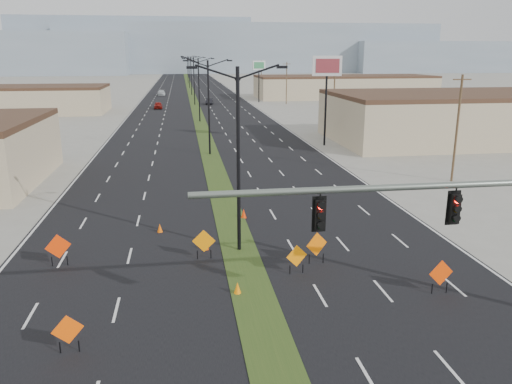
{
  "coord_description": "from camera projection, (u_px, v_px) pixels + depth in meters",
  "views": [
    {
      "loc": [
        -2.89,
        -13.92,
        10.58
      ],
      "look_at": [
        1.02,
        12.49,
        3.2
      ],
      "focal_mm": 35.0,
      "sensor_mm": 36.0,
      "label": 1
    }
  ],
  "objects": [
    {
      "name": "utility_pole_1",
      "position": [
        334.0,
        95.0,
        75.28
      ],
      "size": [
        1.6,
        0.2,
        9.0
      ],
      "color": "#4C3823",
      "rests_on": "ground"
    },
    {
      "name": "streetlight_4",
      "position": [
        191.0,
        74.0,
        133.28
      ],
      "size": [
        5.15,
        0.24,
        10.02
      ],
      "color": "black",
      "rests_on": "ground"
    },
    {
      "name": "construction_sign_4",
      "position": [
        317.0,
        245.0,
        25.88
      ],
      "size": [
        1.21,
        0.51,
        1.72
      ],
      "rotation": [
        0.0,
        0.0,
        0.38
      ],
      "color": "orange",
      "rests_on": "ground"
    },
    {
      "name": "cone_0",
      "position": [
        206.0,
        245.0,
        27.89
      ],
      "size": [
        0.46,
        0.46,
        0.62
      ],
      "primitive_type": "cone",
      "rotation": [
        0.0,
        0.0,
        0.29
      ],
      "color": "#DD4804",
      "rests_on": "ground"
    },
    {
      "name": "road_surface",
      "position": [
        194.0,
        103.0,
        111.84
      ],
      "size": [
        25.0,
        400.0,
        0.02
      ],
      "primitive_type": "cube",
      "color": "black",
      "rests_on": "ground"
    },
    {
      "name": "mesa_center",
      "position": [
        250.0,
        49.0,
        304.45
      ],
      "size": [
        220.0,
        50.0,
        28.0
      ],
      "primitive_type": "cube",
      "color": "gray",
      "rests_on": "ground"
    },
    {
      "name": "cone_1",
      "position": [
        237.0,
        288.0,
        22.73
      ],
      "size": [
        0.41,
        0.41,
        0.59
      ],
      "primitive_type": "cone",
      "rotation": [
        0.0,
        0.0,
        -0.16
      ],
      "color": "orange",
      "rests_on": "ground"
    },
    {
      "name": "construction_sign_1",
      "position": [
        68.0,
        331.0,
        18.09
      ],
      "size": [
        1.1,
        0.39,
        1.52
      ],
      "rotation": [
        0.0,
        0.0,
        0.31
      ],
      "color": "#FF5105",
      "rests_on": "ground"
    },
    {
      "name": "construction_sign_0",
      "position": [
        58.0,
        247.0,
        25.56
      ],
      "size": [
        1.2,
        0.59,
        1.73
      ],
      "rotation": [
        0.0,
        0.0,
        0.44
      ],
      "color": "#EE3505",
      "rests_on": "ground"
    },
    {
      "name": "streetlight_5",
      "position": [
        189.0,
        71.0,
        159.97
      ],
      "size": [
        5.15,
        0.24,
        10.02
      ],
      "color": "black",
      "rests_on": "ground"
    },
    {
      "name": "utility_pole_2",
      "position": [
        287.0,
        82.0,
        108.65
      ],
      "size": [
        1.6,
        0.2,
        9.0
      ],
      "color": "#4C3823",
      "rests_on": "ground"
    },
    {
      "name": "utility_pole_3",
      "position": [
        261.0,
        76.0,
        142.02
      ],
      "size": [
        1.6,
        0.2,
        9.0
      ],
      "color": "#4C3823",
      "rests_on": "ground"
    },
    {
      "name": "construction_sign_2",
      "position": [
        204.0,
        242.0,
        26.46
      ],
      "size": [
        1.23,
        0.17,
        1.64
      ],
      "rotation": [
        0.0,
        0.0,
        -0.11
      ],
      "color": "orange",
      "rests_on": "ground"
    },
    {
      "name": "building_se_near",
      "position": [
        474.0,
        118.0,
        63.48
      ],
      "size": [
        36.0,
        18.0,
        5.5
      ],
      "primitive_type": "cube",
      "color": "tan",
      "rests_on": "ground"
    },
    {
      "name": "car_left",
      "position": [
        158.0,
        105.0,
        100.25
      ],
      "size": [
        1.66,
        4.02,
        1.36
      ],
      "primitive_type": "imported",
      "rotation": [
        0.0,
        0.0,
        0.01
      ],
      "color": "maroon",
      "rests_on": "ground"
    },
    {
      "name": "streetlight_1",
      "position": [
        209.0,
        105.0,
        53.19
      ],
      "size": [
        5.15,
        0.24,
        10.02
      ],
      "color": "black",
      "rests_on": "ground"
    },
    {
      "name": "streetlight_0",
      "position": [
        238.0,
        155.0,
        26.49
      ],
      "size": [
        5.15,
        0.24,
        10.02
      ],
      "color": "black",
      "rests_on": "ground"
    },
    {
      "name": "car_far",
      "position": [
        162.0,
        93.0,
        132.16
      ],
      "size": [
        2.11,
        4.86,
        1.39
      ],
      "primitive_type": "imported",
      "rotation": [
        0.0,
        0.0,
        0.03
      ],
      "color": "silver",
      "rests_on": "ground"
    },
    {
      "name": "pole_sign_east_near",
      "position": [
        327.0,
        72.0,
        57.9
      ],
      "size": [
        3.41,
        0.94,
        10.45
      ],
      "rotation": [
        0.0,
        0.0,
        -0.18
      ],
      "color": "black",
      "rests_on": "ground"
    },
    {
      "name": "streetlight_3",
      "position": [
        194.0,
        79.0,
        106.58
      ],
      "size": [
        5.15,
        0.24,
        10.02
      ],
      "color": "black",
      "rests_on": "ground"
    },
    {
      "name": "utility_pole_0",
      "position": [
        457.0,
        127.0,
        41.91
      ],
      "size": [
        1.6,
        0.2,
        9.0
      ],
      "color": "#4C3823",
      "rests_on": "ground"
    },
    {
      "name": "streetlight_2",
      "position": [
        199.0,
        88.0,
        79.88
      ],
      "size": [
        5.15,
        0.24,
        10.02
      ],
      "color": "black",
      "rests_on": "ground"
    },
    {
      "name": "car_mid",
      "position": [
        209.0,
        101.0,
        109.28
      ],
      "size": [
        1.89,
        4.1,
        1.3
      ],
      "primitive_type": "imported",
      "rotation": [
        0.0,
        0.0,
        -0.13
      ],
      "color": "black",
      "rests_on": "ground"
    },
    {
      "name": "cone_2",
      "position": [
        244.0,
        214.0,
        33.29
      ],
      "size": [
        0.49,
        0.49,
        0.64
      ],
      "primitive_type": "cone",
      "rotation": [
        0.0,
        0.0,
        0.34
      ],
      "color": "red",
      "rests_on": "ground"
    },
    {
      "name": "signal_mast",
      "position": [
        500.0,
        217.0,
        18.33
      ],
      "size": [
        16.3,
        0.6,
        8.0
      ],
      "color": "slate",
      "rests_on": "ground"
    },
    {
      "name": "median_strip",
      "position": [
        194.0,
        103.0,
        111.84
      ],
      "size": [
        2.0,
        400.0,
        0.04
      ],
      "primitive_type": "cube",
      "color": "#294418",
      "rests_on": "ground"
    },
    {
      "name": "pole_sign_east_far",
      "position": [
        259.0,
        69.0,
        112.38
      ],
      "size": [
        3.02,
        0.94,
        9.22
      ],
      "rotation": [
        0.0,
        0.0,
        0.2
      ],
      "color": "black",
      "rests_on": "ground"
    },
    {
      "name": "building_se_far",
      "position": [
        344.0,
        88.0,
        126.08
      ],
      "size": [
        44.0,
        16.0,
        5.0
      ],
      "primitive_type": "cube",
      "color": "tan",
      "rests_on": "ground"
    },
    {
      "name": "mesa_backdrop",
      "position": [
        135.0,
        45.0,
        313.09
      ],
      "size": [
        140.0,
        50.0,
        32.0
      ],
      "primitive_type": "cube",
      "color": "gray",
      "rests_on": "ground"
    },
    {
      "name": "cone_3",
      "position": [
        160.0,
        228.0,
        30.64
      ],
      "size": [
        0.37,
        0.37,
        0.56
      ],
      "primitive_type": "cone",
      "rotation": [
        0.0,
        0.0,
        -0.11
      ],
      "color": "#EA5804",
      "rests_on": "ground"
    },
    {
      "name": "mesa_east",
      "position": [
        471.0,
        57.0,
        316.05
      ],
      "size": [
        160.0,
        50.0,
        18.0
      ],
      "primitive_type": "cube",
      "color": "gray",
      "rests_on": "ground"
    },
    {
      "name": "streetlight_6",
      "position": [
        188.0,
        69.0,
        186.67
      ],
      "size": [
        5.15,
        0.24,
        10.02
      ],
      "color": "black",
      "rests_on": "ground"
    },
    {
      "name": "building_sw_far",
      "position": [
        23.0,
        101.0,
        92.41
      ],
      "size": [
        30.0,
        14.0,
        4.5
      ],
      "primitive_type": "cube",
      "color": "tan",
      "rests_on": "ground"
    },
    {
      "name": "construction_sign_5",
      "position": [
        441.0,
        274.0,
        22.61
      ],
      "size": [
        1.22,
        0.2,
        1.63
      ],
      "rotation": [
        0.0,
        0.0,
        0.13
      ],
      "color": "#F53F05",
      "rests_on": "ground"
    },
    {
      "name": "construction_sign_3",
      "position": [
        297.0,
        257.0,
        24.71
      ],
      "size": [
        1.1,
        0.34,
        1.51
      ],
      "rotation": [
        0.0,
        0.0,
        0.27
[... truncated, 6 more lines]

